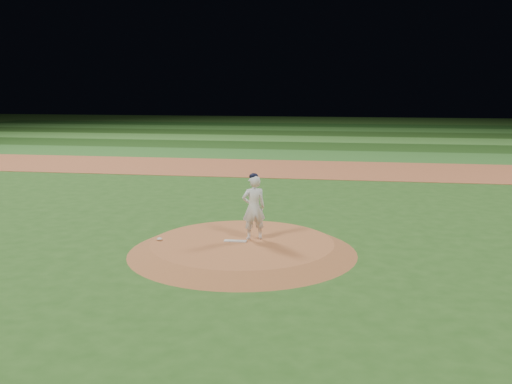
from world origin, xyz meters
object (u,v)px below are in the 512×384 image
object	(u,v)px
pitching_rubber	(235,241)
pitcher_on_mound	(254,207)
rosin_bag	(160,239)
pitchers_mound	(243,247)

from	to	relation	value
pitching_rubber	pitcher_on_mound	bearing A→B (deg)	33.62
rosin_bag	pitcher_on_mound	distance (m)	2.42
rosin_bag	pitcher_on_mound	bearing A→B (deg)	12.49
pitching_rubber	pitcher_on_mound	size ratio (longest dim) A/B	0.33
pitching_rubber	pitcher_on_mound	distance (m)	0.94
pitching_rubber	pitchers_mound	bearing A→B (deg)	-0.01
rosin_bag	pitcher_on_mound	size ratio (longest dim) A/B	0.08
pitching_rubber	pitcher_on_mound	xyz separation A→B (m)	(0.40, 0.29, 0.79)
pitchers_mound	pitching_rubber	xyz separation A→B (m)	(-0.18, -0.01, 0.14)
pitchers_mound	pitching_rubber	size ratio (longest dim) A/B	10.11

